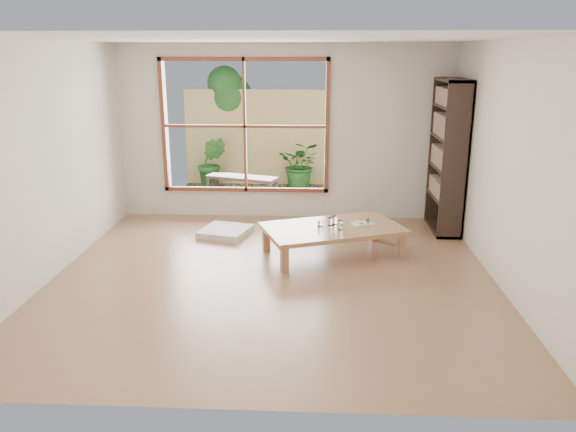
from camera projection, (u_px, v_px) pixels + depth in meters
The scene contains 15 objects.
ground at pixel (273, 276), 6.43m from camera, with size 5.00×5.00×0.00m, color #9D6E4E.
low_table at pixel (333, 230), 7.03m from camera, with size 1.92×1.49×0.37m.
floor_cushion at pixel (225, 231), 7.88m from camera, with size 0.62×0.62×0.09m, color beige.
bookshelf at pixel (448, 157), 7.84m from camera, with size 0.34×0.96×2.13m, color #31221B.
glass_tall at pixel (340, 225), 6.88m from camera, with size 0.07×0.07×0.12m, color silver.
glass_mid at pixel (334, 220), 7.09m from camera, with size 0.08×0.08×0.11m, color silver.
glass_short at pixel (331, 221), 7.07m from camera, with size 0.07×0.07×0.10m, color silver.
glass_small at pixel (320, 223), 7.01m from camera, with size 0.07×0.07×0.09m, color silver.
food_tray at pixel (364, 223), 7.12m from camera, with size 0.30×0.26×0.08m.
deck at pixel (255, 198), 9.87m from camera, with size 2.80×2.00×0.05m, color #362E27.
garden_bench at pixel (242, 180), 9.65m from camera, with size 1.28×0.72×0.39m.
bamboo_fence at pixel (260, 138), 10.57m from camera, with size 2.80×0.06×1.80m, color tan.
shrub_right at pixel (301, 164), 10.42m from camera, with size 0.78×0.68×0.87m, color #306926.
shrub_left at pixel (212, 163), 10.34m from camera, with size 0.52×0.42×0.95m, color #306926.
garden_tree at pixel (225, 98), 10.69m from camera, with size 1.04×0.85×2.22m.
Camera 1 is at (0.48, -5.95, 2.49)m, focal length 35.00 mm.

